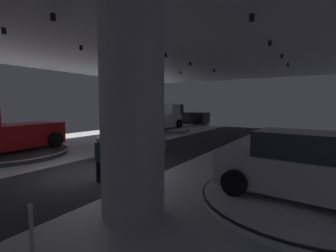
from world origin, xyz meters
TOP-DOWN VIEW (x-y plane):
  - ground at (0.00, 0.00)m, footprint 24.00×44.00m
  - ceiling_with_spotlights at (0.00, 0.00)m, footprint 24.00×44.00m
  - column_left at (-4.68, 6.87)m, footprint 1.46×1.46m
  - column_right at (3.62, -2.05)m, footprint 1.49×1.49m
  - display_platform_deep_left at (-6.34, 19.94)m, footprint 5.68×5.68m
  - pickup_truck_deep_left at (-6.66, 19.94)m, footprint 5.32×2.68m
  - display_platform_far_left at (-5.54, 12.96)m, footprint 5.68×5.68m
  - pickup_truck_far_left at (-5.56, 13.28)m, footprint 2.93×5.43m
  - display_platform_near_right at (7.00, 0.67)m, footprint 5.11×5.11m
  - display_car_near_right at (6.97, 0.67)m, footprint 4.36×2.55m
  - display_platform_near_left at (-6.23, -0.10)m, footprint 5.68×5.68m
  - pickup_truck_near_left at (-6.21, -0.42)m, footprint 2.99×5.45m
  - visitor_walking_near at (1.10, -0.77)m, footprint 0.32×0.32m
  - visitor_walking_far at (-1.69, 4.39)m, footprint 0.32×0.32m
  - stanchion_a at (3.31, -4.33)m, footprint 0.28×0.28m
  - stanchion_c at (-0.05, 5.21)m, footprint 0.28×0.28m

SIDE VIEW (x-z plane):
  - ground at x=0.00m, z-range -0.05..0.00m
  - display_platform_near_right at x=7.00m, z-range 0.02..0.25m
  - display_platform_near_left at x=-6.23m, z-range 0.02..0.27m
  - display_platform_far_left at x=-5.54m, z-range 0.02..0.32m
  - display_platform_deep_left at x=-6.34m, z-range 0.02..0.36m
  - stanchion_a at x=3.31m, z-range -0.13..0.88m
  - stanchion_c at x=-0.05m, z-range -0.13..0.88m
  - visitor_walking_near at x=1.10m, z-range 0.11..1.70m
  - visitor_walking_far at x=-1.69m, z-range 0.11..1.70m
  - display_car_near_right at x=6.97m, z-range 0.14..1.85m
  - pickup_truck_near_left at x=-6.21m, z-range 0.04..2.34m
  - pickup_truck_far_left at x=-5.56m, z-range 0.09..2.39m
  - pickup_truck_deep_left at x=-6.66m, z-range 0.13..2.43m
  - column_left at x=-4.68m, z-range 0.00..5.50m
  - column_right at x=3.62m, z-range 0.00..5.50m
  - ceiling_with_spotlights at x=0.00m, z-range 5.35..5.74m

